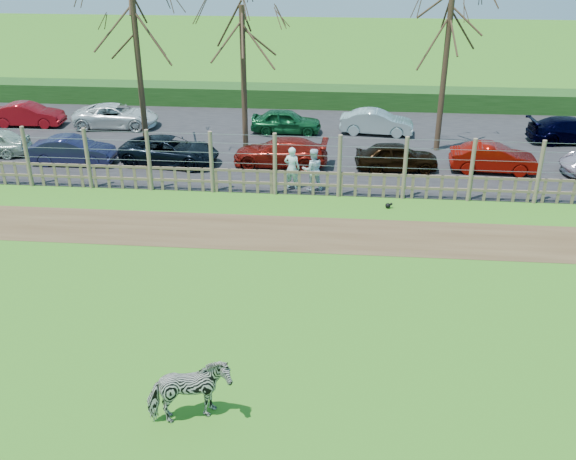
# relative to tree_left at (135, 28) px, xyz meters

# --- Properties ---
(ground) EXTENTS (120.00, 120.00, 0.00)m
(ground) POSITION_rel_tree_left_xyz_m (6.50, -12.50, -5.62)
(ground) COLOR #509F35
(ground) RESTS_ON ground
(dirt_strip) EXTENTS (34.00, 2.80, 0.01)m
(dirt_strip) POSITION_rel_tree_left_xyz_m (6.50, -8.00, -5.61)
(dirt_strip) COLOR brown
(dirt_strip) RESTS_ON ground
(asphalt) EXTENTS (44.00, 13.00, 0.04)m
(asphalt) POSITION_rel_tree_left_xyz_m (6.50, 2.00, -5.60)
(asphalt) COLOR #232326
(asphalt) RESTS_ON ground
(hedge) EXTENTS (46.00, 2.00, 1.10)m
(hedge) POSITION_rel_tree_left_xyz_m (6.50, 9.00, -5.07)
(hedge) COLOR #1E4716
(hedge) RESTS_ON ground
(fence) EXTENTS (30.16, 0.16, 2.50)m
(fence) POSITION_rel_tree_left_xyz_m (6.50, -4.50, -4.81)
(fence) COLOR brown
(fence) RESTS_ON ground
(tree_left) EXTENTS (4.80, 4.80, 7.88)m
(tree_left) POSITION_rel_tree_left_xyz_m (0.00, 0.00, 0.00)
(tree_left) COLOR #3D2B1E
(tree_left) RESTS_ON ground
(tree_mid) EXTENTS (4.80, 4.80, 6.83)m
(tree_mid) POSITION_rel_tree_left_xyz_m (4.50, 1.00, -0.75)
(tree_mid) COLOR #3D2B1E
(tree_mid) RESTS_ON ground
(tree_right) EXTENTS (4.80, 4.80, 7.35)m
(tree_right) POSITION_rel_tree_left_xyz_m (13.50, 1.50, -0.37)
(tree_right) COLOR #3D2B1E
(tree_right) RESTS_ON ground
(zebra) EXTENTS (1.94, 1.40, 1.50)m
(zebra) POSITION_rel_tree_left_xyz_m (6.05, -17.36, -4.87)
(zebra) COLOR gray
(zebra) RESTS_ON ground
(visitor_a) EXTENTS (0.69, 0.51, 1.72)m
(visitor_a) POSITION_rel_tree_left_xyz_m (7.12, -3.92, -4.71)
(visitor_a) COLOR silver
(visitor_a) RESTS_ON asphalt
(visitor_b) EXTENTS (0.97, 0.84, 1.72)m
(visitor_b) POSITION_rel_tree_left_xyz_m (7.95, -4.04, -4.71)
(visitor_b) COLOR silver
(visitor_b) RESTS_ON asphalt
(crow) EXTENTS (0.27, 0.20, 0.22)m
(crow) POSITION_rel_tree_left_xyz_m (10.89, -5.50, -5.51)
(crow) COLOR black
(crow) RESTS_ON ground
(car_1) EXTENTS (3.66, 1.32, 1.20)m
(car_1) POSITION_rel_tree_left_xyz_m (-2.75, -1.84, -4.98)
(car_1) COLOR #1A1C3C
(car_1) RESTS_ON asphalt
(car_2) EXTENTS (4.50, 2.43, 1.20)m
(car_2) POSITION_rel_tree_left_xyz_m (1.51, -1.51, -4.98)
(car_2) COLOR black
(car_2) RESTS_ON asphalt
(car_3) EXTENTS (4.20, 1.85, 1.20)m
(car_3) POSITION_rel_tree_left_xyz_m (6.39, -1.26, -4.98)
(car_3) COLOR maroon
(car_3) RESTS_ON asphalt
(car_4) EXTENTS (3.65, 1.77, 1.20)m
(car_4) POSITION_rel_tree_left_xyz_m (11.43, -1.40, -4.98)
(car_4) COLOR black
(car_4) RESTS_ON asphalt
(car_5) EXTENTS (3.70, 1.45, 1.20)m
(car_5) POSITION_rel_tree_left_xyz_m (15.54, -1.24, -4.98)
(car_5) COLOR #860B04
(car_5) RESTS_ON asphalt
(car_7) EXTENTS (3.69, 1.42, 1.20)m
(car_7) POSITION_rel_tree_left_xyz_m (-7.36, 3.56, -4.98)
(car_7) COLOR maroon
(car_7) RESTS_ON asphalt
(car_8) EXTENTS (4.42, 2.22, 1.20)m
(car_8) POSITION_rel_tree_left_xyz_m (-2.70, 3.75, -4.98)
(car_8) COLOR silver
(car_8) RESTS_ON asphalt
(car_10) EXTENTS (3.53, 1.43, 1.20)m
(car_10) POSITION_rel_tree_left_xyz_m (6.20, 3.54, -4.98)
(car_10) COLOR #115529
(car_10) RESTS_ON asphalt
(car_11) EXTENTS (3.74, 1.59, 1.20)m
(car_11) POSITION_rel_tree_left_xyz_m (10.75, 3.76, -4.98)
(car_11) COLOR #ABC6C3
(car_11) RESTS_ON asphalt
(car_13) EXTENTS (4.27, 2.03, 1.20)m
(car_13) POSITION_rel_tree_left_xyz_m (20.09, 3.23, -4.98)
(car_13) COLOR black
(car_13) RESTS_ON asphalt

